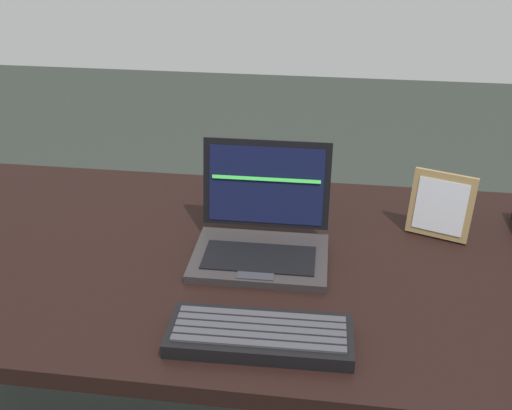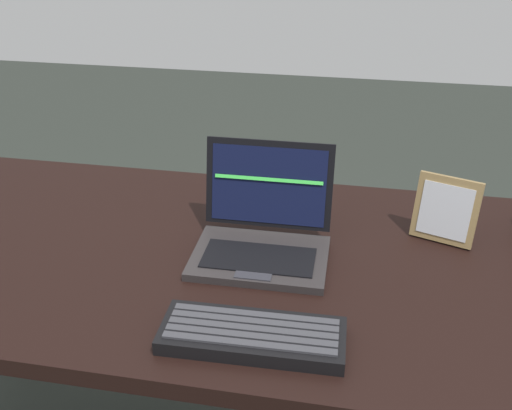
{
  "view_description": "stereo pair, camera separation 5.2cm",
  "coord_description": "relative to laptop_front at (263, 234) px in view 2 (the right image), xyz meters",
  "views": [
    {
      "loc": [
        0.16,
        -1.04,
        1.42
      ],
      "look_at": [
        0.02,
        -0.01,
        0.87
      ],
      "focal_mm": 41.35,
      "sensor_mm": 36.0,
      "label": 1
    },
    {
      "loc": [
        0.21,
        -1.03,
        1.42
      ],
      "look_at": [
        0.02,
        -0.01,
        0.87
      ],
      "focal_mm": 41.35,
      "sensor_mm": 36.0,
      "label": 2
    }
  ],
  "objects": [
    {
      "name": "laptop_front",
      "position": [
        0.0,
        0.0,
        0.0
      ],
      "size": [
        0.28,
        0.24,
        0.22
      ],
      "color": "#2B2727",
      "rests_on": "desk"
    },
    {
      "name": "external_keyboard",
      "position": [
        0.03,
        -0.28,
        -0.03
      ],
      "size": [
        0.32,
        0.13,
        0.03
      ],
      "color": "black",
      "rests_on": "desk"
    },
    {
      "name": "photo_frame",
      "position": [
        0.38,
        0.12,
        0.03
      ],
      "size": [
        0.14,
        0.08,
        0.15
      ],
      "color": "olive",
      "rests_on": "desk"
    },
    {
      "name": "desk",
      "position": [
        -0.03,
        -0.02,
        -0.11
      ],
      "size": [
        1.7,
        0.76,
        0.73
      ],
      "color": "black",
      "rests_on": "ground"
    }
  ]
}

